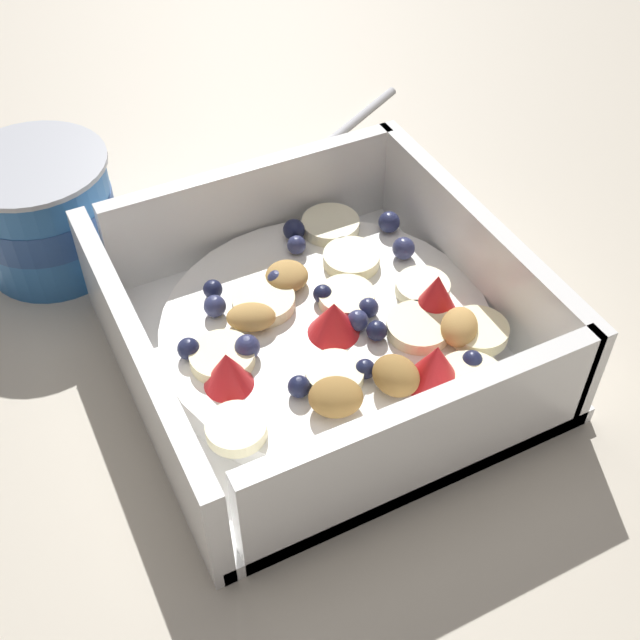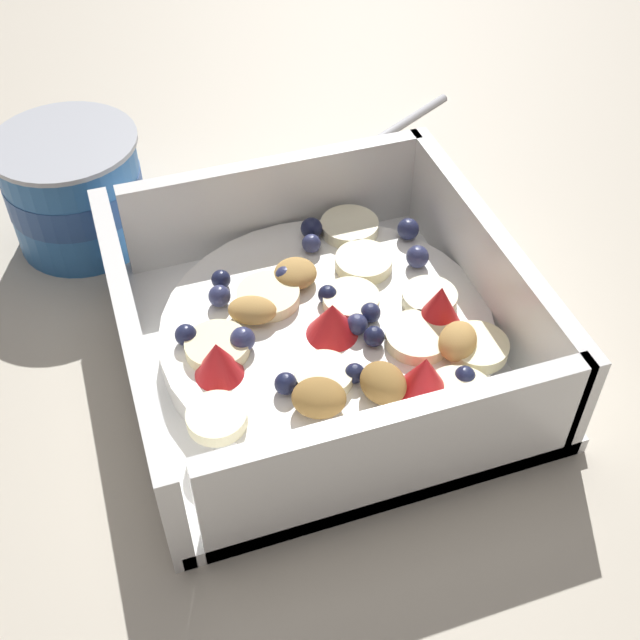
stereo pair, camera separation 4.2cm
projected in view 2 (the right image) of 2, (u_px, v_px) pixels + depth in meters
ground_plane at (318, 337)px, 0.45m from camera, size 2.40×2.40×0.00m
fruit_bowl at (324, 333)px, 0.43m from camera, size 0.20×0.20×0.07m
spoon at (340, 159)px, 0.57m from camera, size 0.10×0.16×0.01m
yogurt_cup at (75, 189)px, 0.49m from camera, size 0.09×0.09×0.07m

